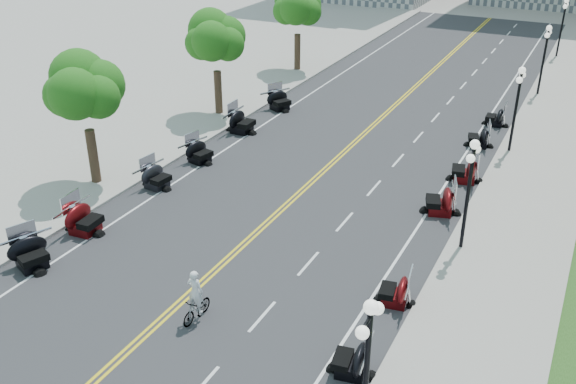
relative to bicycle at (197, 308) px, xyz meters
The scene contains 45 objects.
ground 5.33m from the bicycle, 102.49° to the left, with size 160.00×160.00×0.00m, color gray.
road 15.24m from the bicycle, 94.33° to the left, with size 16.00×90.00×0.01m, color #333335.
centerline_yellow_a 15.25m from the bicycle, 94.78° to the left, with size 0.12×90.00×0.00m, color yellow.
centerline_yellow_b 15.23m from the bicycle, 93.88° to the left, with size 0.12×90.00×0.00m, color yellow.
edge_line_north 16.08m from the bicycle, 70.93° to the left, with size 0.12×90.00×0.00m, color white.
edge_line_south 16.97m from the bicycle, 116.43° to the left, with size 0.12×90.00×0.00m, color white.
lane_dash_5 2.41m from the bicycle, 30.09° to the left, with size 0.12×2.00×0.00m, color white.
lane_dash_6 5.60m from the bicycle, 68.43° to the left, with size 0.12×2.00×0.00m, color white.
lane_dash_7 9.43m from the bicycle, 77.42° to the left, with size 0.12×2.00×0.00m, color white.
lane_dash_8 13.35m from the bicycle, 81.16° to the left, with size 0.12×2.00×0.00m, color white.
lane_dash_9 17.32m from the bicycle, 83.20° to the left, with size 0.12×2.00×0.00m, color white.
lane_dash_10 21.29m from the bicycle, 84.47° to the left, with size 0.12×2.00×0.00m, color white.
lane_dash_11 25.28m from the bicycle, 85.35° to the left, with size 0.12×2.00×0.00m, color white.
lane_dash_12 29.26m from the bicycle, 85.98° to the left, with size 0.12×2.00×0.00m, color white.
lane_dash_13 33.25m from the bicycle, 86.46° to the left, with size 0.12×2.00×0.00m, color white.
lane_dash_14 37.25m from the bicycle, 86.84° to the left, with size 0.12×2.00×0.00m, color white.
lane_dash_15 41.24m from the bicycle, 87.15° to the left, with size 0.12×2.00×0.00m, color white.
lane_dash_16 45.24m from the bicycle, 87.40° to the left, with size 0.12×2.00×0.00m, color white.
lane_dash_17 49.23m from the bicycle, 87.61° to the left, with size 0.12×2.00×0.00m, color white.
lane_dash_18 53.23m from the bicycle, 87.79° to the left, with size 0.12×2.00×0.00m, color white.
lane_dash_19 57.23m from the bicycle, 87.95° to the left, with size 0.12×2.00×0.00m, color white.
sidewalk_north 17.84m from the bicycle, 58.38° to the left, with size 5.00×90.00×0.15m, color #9E9991.
sidewalk_south 19.15m from the bicycle, 127.49° to the left, with size 5.00×90.00×0.15m, color #9E9991.
street_lamp_1 8.24m from the bicycle, 20.68° to the right, with size 0.50×1.20×4.90m, color black, non-canonical shape.
street_lamp_2 12.02m from the bicycle, 50.96° to the left, with size 0.50×1.20×4.90m, color black, non-canonical shape.
street_lamp_3 22.56m from the bicycle, 70.63° to the left, with size 0.50×1.20×4.90m, color black, non-canonical shape.
street_lamp_4 34.08m from the bicycle, 77.35° to the left, with size 0.50×1.20×4.90m, color black, non-canonical shape.
street_lamp_5 45.85m from the bicycle, 80.64° to the left, with size 0.50×1.20×4.90m, color black, non-canonical shape.
tree_2 13.94m from the bicycle, 147.19° to the left, with size 4.80×4.80×9.20m, color #235619, non-canonical shape.
tree_3 22.60m from the bicycle, 120.16° to the left, with size 4.80×4.80×9.20m, color #235619, non-canonical shape.
tree_4 33.40m from the bicycle, 109.67° to the left, with size 4.80×4.80×9.20m, color #235619, non-canonical shape.
motorcycle_n_4 6.06m from the bicycle, ahead, with size 1.81×1.81×1.27m, color black, non-canonical shape.
motorcycle_n_5 7.41m from the bicycle, 34.35° to the left, with size 1.79×1.79×1.25m, color #590A0C, non-canonical shape.
motorcycle_n_7 13.37m from the bicycle, 64.47° to the left, with size 2.09×2.09×1.46m, color #590A0C, non-canonical shape.
motorcycle_n_8 17.22m from the bicycle, 69.61° to the left, with size 2.10×2.10×1.47m, color #590A0C, non-canonical shape.
motorcycle_n_9 22.09m from the bicycle, 75.23° to the left, with size 1.86×1.86×1.30m, color black, non-canonical shape.
motorcycle_n_10 26.10m from the bicycle, 77.08° to the left, with size 1.82×1.82×1.27m, color black, non-canonical shape.
motorcycle_s_4 8.03m from the bicycle, behind, with size 2.08×2.08×1.46m, color black, non-canonical shape.
motorcycle_s_5 8.63m from the bicycle, 159.58° to the left, with size 2.15×2.15×1.50m, color #590A0C, non-canonical shape.
motorcycle_s_6 11.47m from the bicycle, 134.28° to the left, with size 1.92×1.92×1.35m, color black, non-canonical shape.
motorcycle_s_7 14.31m from the bicycle, 123.36° to the left, with size 1.91×1.91×1.34m, color black, non-canonical shape.
motorcycle_s_8 18.84m from the bicycle, 115.46° to the left, with size 2.22×2.22×1.55m, color black, non-canonical shape.
motorcycle_s_9 23.33m from the bicycle, 110.01° to the left, with size 2.06×2.06×1.44m, color black, non-canonical shape.
bicycle is the anchor object (origin of this frame).
cyclist_rider 1.34m from the bicycle, ahead, with size 0.63×0.42×1.74m, color white.
Camera 1 is at (12.61, -20.57, 14.62)m, focal length 40.00 mm.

